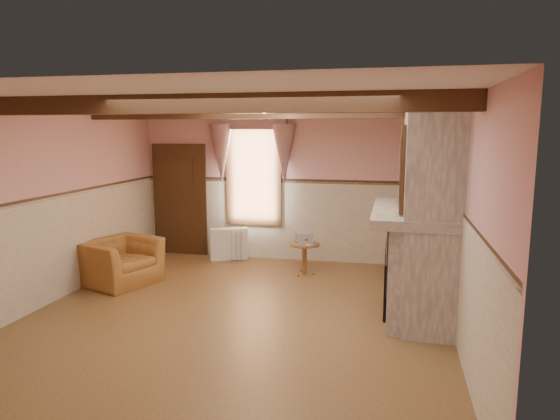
% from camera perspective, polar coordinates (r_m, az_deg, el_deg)
% --- Properties ---
extents(floor, '(5.50, 6.00, 0.01)m').
position_cam_1_polar(floor, '(6.84, -4.83, -11.76)').
color(floor, brown).
rests_on(floor, ground).
extents(ceiling, '(5.50, 6.00, 0.01)m').
position_cam_1_polar(ceiling, '(6.40, -5.18, 12.35)').
color(ceiling, silver).
rests_on(ceiling, wall_back).
extents(wall_back, '(5.50, 0.02, 2.80)m').
position_cam_1_polar(wall_back, '(9.35, 0.59, 2.76)').
color(wall_back, '#D59493').
rests_on(wall_back, floor).
extents(wall_front, '(5.50, 0.02, 2.80)m').
position_cam_1_polar(wall_front, '(3.80, -18.97, -7.21)').
color(wall_front, '#D59493').
rests_on(wall_front, floor).
extents(wall_left, '(0.02, 6.00, 2.80)m').
position_cam_1_polar(wall_left, '(7.76, -24.73, 0.61)').
color(wall_left, '#D59493').
rests_on(wall_left, floor).
extents(wall_right, '(0.02, 6.00, 2.80)m').
position_cam_1_polar(wall_right, '(6.23, 19.89, -1.00)').
color(wall_right, '#D59493').
rests_on(wall_right, floor).
extents(wainscot, '(5.50, 6.00, 1.50)m').
position_cam_1_polar(wainscot, '(6.61, -4.92, -5.68)').
color(wainscot, beige).
rests_on(wainscot, floor).
extents(chair_rail, '(5.50, 6.00, 0.08)m').
position_cam_1_polar(chair_rail, '(6.46, -5.01, 0.76)').
color(chair_rail, black).
rests_on(chair_rail, wainscot).
extents(firebox, '(0.20, 0.95, 0.90)m').
position_cam_1_polar(firebox, '(6.98, 12.68, -7.64)').
color(firebox, black).
rests_on(firebox, floor).
extents(armchair, '(1.27, 1.35, 0.71)m').
position_cam_1_polar(armchair, '(8.41, -17.81, -5.64)').
color(armchair, '#9E662D').
rests_on(armchair, floor).
extents(side_table, '(0.53, 0.53, 0.55)m').
position_cam_1_polar(side_table, '(8.51, 2.81, -5.60)').
color(side_table, brown).
rests_on(side_table, floor).
extents(book_stack, '(0.35, 0.39, 0.20)m').
position_cam_1_polar(book_stack, '(8.39, 2.79, -3.17)').
color(book_stack, '#B7AD8C').
rests_on(book_stack, side_table).
extents(radiator, '(0.71, 0.44, 0.60)m').
position_cam_1_polar(radiator, '(9.52, -5.87, -3.89)').
color(radiator, silver).
rests_on(radiator, floor).
extents(bowl, '(0.37, 0.37, 0.09)m').
position_cam_1_polar(bowl, '(6.63, 15.10, 0.39)').
color(bowl, brown).
rests_on(bowl, mantel).
extents(mantel_clock, '(0.14, 0.24, 0.20)m').
position_cam_1_polar(mantel_clock, '(7.56, 14.84, 1.86)').
color(mantel_clock, black).
rests_on(mantel_clock, mantel).
extents(oil_lamp, '(0.11, 0.11, 0.28)m').
position_cam_1_polar(oil_lamp, '(7.09, 14.99, 1.71)').
color(oil_lamp, '#B48B32').
rests_on(oil_lamp, mantel).
extents(candle_red, '(0.06, 0.06, 0.16)m').
position_cam_1_polar(candle_red, '(5.99, 15.35, -0.19)').
color(candle_red, maroon).
rests_on(candle_red, mantel).
extents(jar_yellow, '(0.06, 0.06, 0.12)m').
position_cam_1_polar(jar_yellow, '(6.51, 15.15, 0.35)').
color(jar_yellow, yellow).
rests_on(jar_yellow, mantel).
extents(fireplace, '(0.85, 2.00, 2.80)m').
position_cam_1_polar(fireplace, '(6.79, 16.55, -0.04)').
color(fireplace, gray).
rests_on(fireplace, floor).
extents(mantel, '(1.05, 2.05, 0.12)m').
position_cam_1_polar(mantel, '(6.78, 15.02, -0.32)').
color(mantel, gray).
rests_on(mantel, fireplace).
extents(overmantel_mirror, '(0.06, 1.44, 1.04)m').
position_cam_1_polar(overmantel_mirror, '(6.71, 13.65, 4.88)').
color(overmantel_mirror, silver).
rests_on(overmantel_mirror, fireplace).
extents(door, '(1.10, 0.10, 2.10)m').
position_cam_1_polar(door, '(9.99, -11.35, 0.97)').
color(door, black).
rests_on(door, floor).
extents(window, '(1.06, 0.08, 2.02)m').
position_cam_1_polar(window, '(9.44, -3.02, 4.34)').
color(window, white).
rests_on(window, wall_back).
extents(window_drapes, '(1.30, 0.14, 1.40)m').
position_cam_1_polar(window_drapes, '(9.33, -3.20, 7.97)').
color(window_drapes, gray).
rests_on(window_drapes, wall_back).
extents(ceiling_beam_front, '(5.50, 0.18, 0.20)m').
position_cam_1_polar(ceiling_beam_front, '(5.27, -9.24, 11.88)').
color(ceiling_beam_front, black).
rests_on(ceiling_beam_front, ceiling).
extents(ceiling_beam_back, '(5.50, 0.18, 0.20)m').
position_cam_1_polar(ceiling_beam_back, '(7.55, -2.33, 11.12)').
color(ceiling_beam_back, black).
rests_on(ceiling_beam_back, ceiling).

